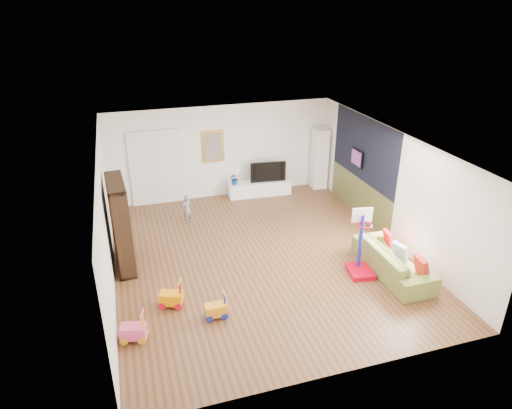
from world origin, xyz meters
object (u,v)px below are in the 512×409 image
object	(u,v)px
media_console	(259,188)
basketball_hoop	(363,244)
bookshelf	(121,225)
sofa	(393,260)

from	to	relation	value
media_console	basketball_hoop	world-z (taller)	basketball_hoop
media_console	bookshelf	distance (m)	4.98
bookshelf	basketball_hoop	distance (m)	5.19
media_console	sofa	xyz separation A→B (m)	(1.46, -4.89, 0.09)
sofa	basketball_hoop	distance (m)	0.81
sofa	bookshelf	bearing A→B (deg)	69.59
media_console	basketball_hoop	bearing A→B (deg)	-77.79
bookshelf	sofa	xyz separation A→B (m)	(5.48, -2.06, -0.68)
media_console	bookshelf	xyz separation A→B (m)	(-4.03, -2.82, 0.78)
bookshelf	basketball_hoop	size ratio (longest dim) A/B	1.35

